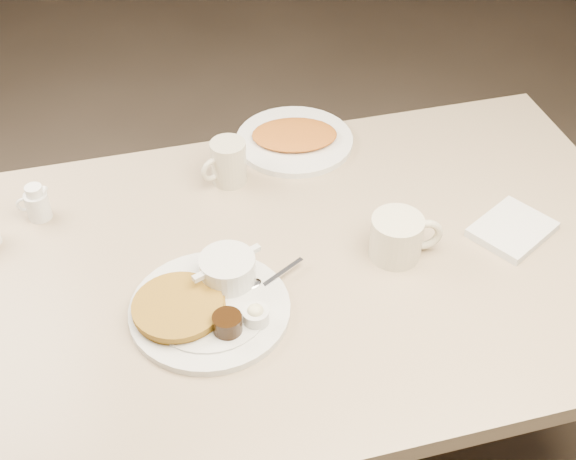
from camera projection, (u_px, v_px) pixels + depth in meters
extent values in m
cube|color=tan|center=(291.00, 270.00, 1.53)|extent=(1.50, 0.90, 0.04)
cylinder|color=black|center=(290.00, 380.00, 1.77)|extent=(0.14, 0.14, 0.69)
cylinder|color=silver|center=(210.00, 310.00, 1.41)|extent=(0.39, 0.39, 0.01)
cylinder|color=silver|center=(209.00, 306.00, 1.41)|extent=(0.29, 0.29, 0.00)
cylinder|color=olive|center=(179.00, 308.00, 1.40)|extent=(0.22, 0.22, 0.01)
cylinder|color=olive|center=(178.00, 306.00, 1.39)|extent=(0.22, 0.22, 0.01)
cylinder|color=silver|center=(227.00, 270.00, 1.44)|extent=(0.14, 0.14, 0.05)
cube|color=silver|center=(199.00, 277.00, 1.40)|extent=(0.03, 0.02, 0.01)
cube|color=silver|center=(254.00, 249.00, 1.46)|extent=(0.03, 0.02, 0.01)
ellipsoid|color=silver|center=(220.00, 266.00, 1.43)|extent=(0.06, 0.06, 0.03)
ellipsoid|color=silver|center=(236.00, 263.00, 1.44)|extent=(0.06, 0.06, 0.02)
cylinder|color=black|center=(227.00, 324.00, 1.35)|extent=(0.07, 0.07, 0.04)
cylinder|color=silver|center=(256.00, 316.00, 1.37)|extent=(0.06, 0.06, 0.03)
ellipsoid|color=beige|center=(255.00, 311.00, 1.36)|extent=(0.04, 0.04, 0.02)
cube|color=silver|center=(280.00, 274.00, 1.47)|extent=(0.11, 0.07, 0.00)
ellipsoid|color=silver|center=(253.00, 284.00, 1.45)|extent=(0.04, 0.04, 0.01)
cylinder|color=beige|center=(396.00, 237.00, 1.51)|extent=(0.11, 0.11, 0.09)
cylinder|color=black|center=(398.00, 222.00, 1.48)|extent=(0.09, 0.09, 0.01)
torus|color=beige|center=(425.00, 235.00, 1.51)|extent=(0.07, 0.02, 0.07)
cube|color=silver|center=(512.00, 229.00, 1.58)|extent=(0.20, 0.19, 0.02)
cylinder|color=beige|center=(229.00, 162.00, 1.68)|extent=(0.10, 0.10, 0.10)
torus|color=beige|center=(212.00, 170.00, 1.66)|extent=(0.06, 0.03, 0.06)
cylinder|color=silver|center=(38.00, 206.00, 1.60)|extent=(0.06, 0.06, 0.06)
cylinder|color=silver|center=(34.00, 191.00, 1.57)|extent=(0.05, 0.05, 0.02)
cone|color=silver|center=(44.00, 192.00, 1.58)|extent=(0.02, 0.02, 0.02)
torus|color=silver|center=(24.00, 205.00, 1.60)|extent=(0.04, 0.01, 0.04)
cylinder|color=silver|center=(294.00, 141.00, 1.81)|extent=(0.33, 0.33, 0.01)
ellipsoid|color=#A95C1C|center=(294.00, 135.00, 1.80)|extent=(0.23, 0.18, 0.02)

